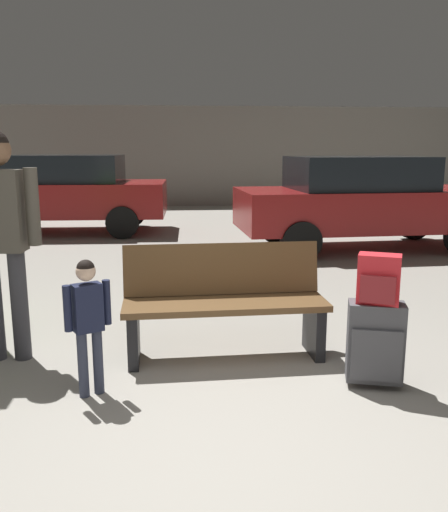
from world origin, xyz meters
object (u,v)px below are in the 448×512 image
at_px(parked_car_far, 61,192).
at_px(adult, 0,222).
at_px(backpack_bright, 379,280).
at_px(bench, 224,302).
at_px(child, 88,313).
at_px(parked_car_near, 363,200).
at_px(suitcase, 375,342).

bearing_deg(parked_car_far, adult, -82.16).
xyz_separation_m(backpack_bright, adult, (-2.69, 0.73, 0.33)).
relative_size(bench, backpack_bright, 4.75).
bearing_deg(child, bench, 33.45).
bearing_deg(child, parked_car_near, 54.13).
height_order(backpack_bright, child, backpack_bright).
bearing_deg(parked_car_near, bench, -121.29).
xyz_separation_m(bench, child, (-0.97, -0.64, 0.14)).
xyz_separation_m(child, parked_car_near, (3.62, 5.01, 0.23)).
xyz_separation_m(suitcase, parked_car_far, (-3.60, 7.28, 0.48)).
bearing_deg(parked_car_far, bench, -68.48).
relative_size(suitcase, child, 0.64).
height_order(suitcase, child, child).
bearing_deg(child, parked_car_far, 102.75).
distance_m(adult, parked_car_far, 6.61).
xyz_separation_m(backpack_bright, parked_car_far, (-3.60, 7.28, 0.03)).
xyz_separation_m(child, parked_car_far, (-1.64, 7.24, 0.23)).
height_order(child, parked_car_far, parked_car_far).
bearing_deg(bench, parked_car_far, 111.52).
height_order(bench, adult, adult).
relative_size(adult, parked_car_far, 0.43).
bearing_deg(backpack_bright, suitcase, 2.71).
bearing_deg(suitcase, adult, 164.76).
distance_m(bench, child, 1.16).
bearing_deg(backpack_bright, bench, 145.84).
height_order(adult, parked_car_near, adult).
xyz_separation_m(child, adult, (-0.74, 0.70, 0.52)).
bearing_deg(bench, child, -146.55).
relative_size(backpack_bright, parked_car_near, 0.08).
height_order(child, adult, adult).
xyz_separation_m(bench, adult, (-1.70, 0.06, 0.66)).
bearing_deg(suitcase, parked_car_far, 116.30).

